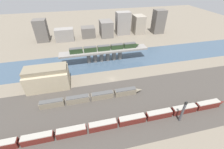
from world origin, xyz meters
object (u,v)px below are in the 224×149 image
Objects in this scene: train_on_bridge at (105,48)px; train_yard_near at (121,122)px; train_yard_mid at (93,97)px; warehouse_building at (48,78)px; signal_tower at (182,112)px.

train_on_bridge is 58.53m from train_yard_near.
warehouse_building is at bearing 144.02° from train_yard_mid.
signal_tower is at bearing -33.23° from warehouse_building.
warehouse_building reaches higher than signal_tower.
train_yard_near is 20.98m from train_yard_mid.
train_yard_mid is 2.31× the size of warehouse_building.
train_yard_mid reaches higher than train_yard_near.
warehouse_building is 2.00× the size of signal_tower.
train_yard_near is 27.27m from signal_tower.
train_yard_near is at bearing -61.33° from train_yard_mid.
train_yard_mid is 43.23m from signal_tower.
train_yard_mid is at bearing -35.98° from warehouse_building.
train_yard_near is at bearing 171.45° from signal_tower.
train_yard_mid is at bearing 118.67° from train_yard_near.
train_on_bridge is at bearing 85.40° from train_yard_near.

